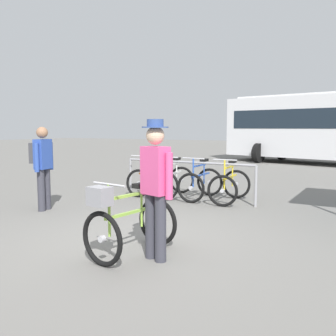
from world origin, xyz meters
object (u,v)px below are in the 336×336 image
object	(u,v)px
featured_bicycle	(127,222)
person_with_featured_bike	(156,184)
racked_bike_blue	(201,183)
racked_bike_yellow	(230,186)
racked_bike_orange	(149,179)
racked_bike_white	(174,181)
pedestrian_with_backpack	(42,163)

from	to	relation	value
featured_bicycle	person_with_featured_bike	xyz separation A→B (m)	(0.37, 0.08, 0.50)
person_with_featured_bike	racked_bike_blue	bearing A→B (deg)	105.92
featured_bicycle	racked_bike_yellow	bearing A→B (deg)	90.52
racked_bike_yellow	person_with_featured_bike	size ratio (longest dim) A/B	0.65
racked_bike_orange	racked_bike_white	distance (m)	0.70
featured_bicycle	racked_bike_blue	bearing A→B (deg)	100.54
person_with_featured_bike	pedestrian_with_backpack	distance (m)	3.63
racked_bike_yellow	pedestrian_with_backpack	size ratio (longest dim) A/B	0.68
racked_bike_white	racked_bike_blue	xyz separation A→B (m)	(0.70, -0.02, 0.00)
racked_bike_yellow	person_with_featured_bike	xyz separation A→B (m)	(0.40, -3.85, 0.58)
racked_bike_blue	featured_bicycle	world-z (taller)	same
racked_bike_yellow	racked_bike_blue	bearing A→B (deg)	178.60
person_with_featured_bike	racked_bike_orange	bearing A→B (deg)	122.67
racked_bike_white	racked_bike_yellow	distance (m)	1.40
racked_bike_white	person_with_featured_bike	xyz separation A→B (m)	(1.80, -3.89, 0.58)
racked_bike_blue	pedestrian_with_backpack	bearing A→B (deg)	-131.86
racked_bike_blue	person_with_featured_bike	bearing A→B (deg)	-74.08
racked_bike_white	person_with_featured_bike	distance (m)	4.32
racked_bike_orange	racked_bike_white	bearing A→B (deg)	-1.40
person_with_featured_bike	pedestrian_with_backpack	xyz separation A→B (m)	(-3.37, 1.34, -0.01)
featured_bicycle	person_with_featured_bike	distance (m)	0.63
person_with_featured_bike	pedestrian_with_backpack	bearing A→B (deg)	158.27
racked_bike_orange	racked_bike_yellow	size ratio (longest dim) A/B	1.03
pedestrian_with_backpack	person_with_featured_bike	bearing A→B (deg)	-21.73
racked_bike_white	person_with_featured_bike	size ratio (longest dim) A/B	0.67
racked_bike_orange	pedestrian_with_backpack	xyz separation A→B (m)	(-0.87, -2.56, 0.57)
racked_bike_blue	racked_bike_white	bearing A→B (deg)	178.60
racked_bike_blue	racked_bike_yellow	size ratio (longest dim) A/B	0.98
racked_bike_blue	racked_bike_yellow	bearing A→B (deg)	-1.40
racked_bike_yellow	person_with_featured_bike	distance (m)	3.92
racked_bike_yellow	person_with_featured_bike	bearing A→B (deg)	-84.02
racked_bike_blue	pedestrian_with_backpack	distance (m)	3.44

